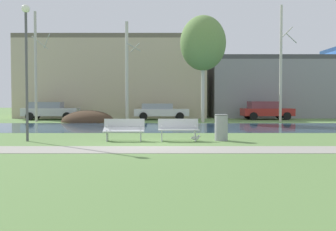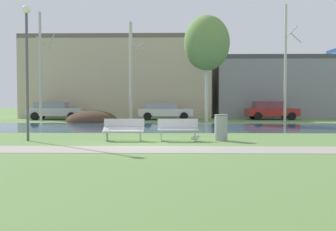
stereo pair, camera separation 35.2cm
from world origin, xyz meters
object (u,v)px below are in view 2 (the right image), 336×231
object	(u,v)px
trash_bin	(221,127)
streetlamp	(27,51)
bench_left	(124,129)
bench_right	(178,129)
parked_hatch_third_red	(271,110)
seagull	(195,138)
parked_sedan_second_white	(164,111)
parked_van_nearest_silver	(55,110)

from	to	relation	value
trash_bin	streetlamp	size ratio (longest dim) A/B	0.20
bench_left	bench_right	bearing A→B (deg)	0.00
parked_hatch_third_red	seagull	bearing A→B (deg)	-111.89
bench_right	parked_sedan_second_white	bearing A→B (deg)	93.50
parked_sedan_second_white	bench_right	bearing A→B (deg)	-86.50
parked_sedan_second_white	parked_hatch_third_red	bearing A→B (deg)	2.37
bench_left	bench_right	xyz separation A→B (m)	(2.14, 0.00, 0.00)
bench_left	parked_sedan_second_white	size ratio (longest dim) A/B	0.36
trash_bin	parked_hatch_third_red	world-z (taller)	parked_hatch_third_red
trash_bin	seagull	distance (m)	1.14
streetlamp	seagull	bearing A→B (deg)	-0.05
parked_hatch_third_red	parked_sedan_second_white	bearing A→B (deg)	-177.63
trash_bin	parked_van_nearest_silver	bearing A→B (deg)	124.81
streetlamp	parked_hatch_third_red	bearing A→B (deg)	52.11
streetlamp	parked_sedan_second_white	bearing A→B (deg)	74.12
bench_left	streetlamp	world-z (taller)	streetlamp
trash_bin	streetlamp	distance (m)	8.21
bench_right	parked_hatch_third_red	size ratio (longest dim) A/B	0.38
bench_right	parked_van_nearest_silver	xyz separation A→B (m)	(-10.14, 17.21, 0.30)
bench_right	parked_van_nearest_silver	world-z (taller)	parked_van_nearest_silver
bench_left	trash_bin	bearing A→B (deg)	2.44
bench_left	trash_bin	distance (m)	3.85
bench_right	parked_sedan_second_white	size ratio (longest dim) A/B	0.36
parked_sedan_second_white	parked_hatch_third_red	world-z (taller)	parked_hatch_third_red
streetlamp	bench_right	bearing A→B (deg)	0.65
parked_van_nearest_silver	parked_hatch_third_red	size ratio (longest dim) A/B	1.08
parked_van_nearest_silver	parked_hatch_third_red	xyz separation A→B (m)	(17.85, 0.24, 0.01)
trash_bin	parked_van_nearest_silver	xyz separation A→B (m)	(-11.85, 17.04, 0.23)
bench_left	streetlamp	bearing A→B (deg)	-178.98
streetlamp	parked_van_nearest_silver	xyz separation A→B (m)	(-4.22, 17.27, -2.78)
bench_right	parked_hatch_third_red	bearing A→B (deg)	66.16
trash_bin	streetlamp	xyz separation A→B (m)	(-7.63, -0.23, 3.01)
trash_bin	seagull	size ratio (longest dim) A/B	2.57
streetlamp	parked_sedan_second_white	size ratio (longest dim) A/B	1.18
bench_left	bench_right	world-z (taller)	same
seagull	parked_van_nearest_silver	xyz separation A→B (m)	(-10.81, 17.28, 0.65)
bench_left	seagull	bearing A→B (deg)	-1.49
bench_left	parked_sedan_second_white	bearing A→B (deg)	86.34
seagull	parked_hatch_third_red	xyz separation A→B (m)	(7.04, 17.52, 0.66)
parked_hatch_third_red	trash_bin	bearing A→B (deg)	-109.14
streetlamp	parked_hatch_third_red	world-z (taller)	streetlamp
bench_right	seagull	world-z (taller)	bench_right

